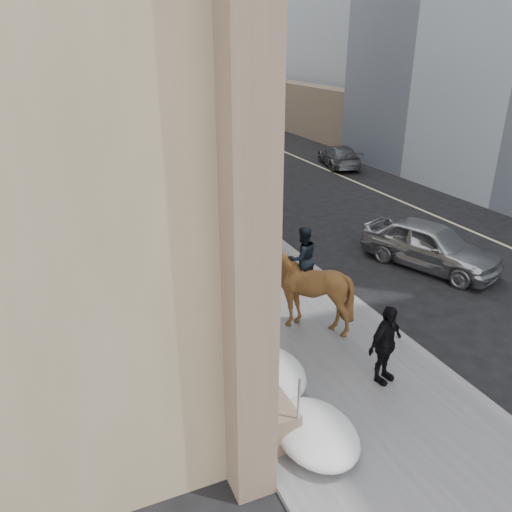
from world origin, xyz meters
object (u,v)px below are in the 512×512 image
(mounted_horse_right, at_px, (304,285))
(car_silver, at_px, (430,245))
(mounted_horse_left, at_px, (226,300))
(car_grey, at_px, (339,156))
(pedestrian, at_px, (385,345))

(mounted_horse_right, relative_size, car_silver, 0.59)
(mounted_horse_left, distance_m, car_grey, 20.63)
(car_silver, xyz_separation_m, car_grey, (5.24, 14.30, -0.15))
(mounted_horse_right, xyz_separation_m, pedestrian, (0.55, -2.81, -0.29))
(car_silver, bearing_deg, mounted_horse_right, 176.95)
(mounted_horse_left, bearing_deg, car_silver, -146.80)
(car_silver, distance_m, car_grey, 15.23)
(car_silver, relative_size, car_grey, 1.05)
(car_grey, bearing_deg, pedestrian, 76.07)
(mounted_horse_left, bearing_deg, car_grey, -107.48)
(mounted_horse_right, height_order, car_grey, mounted_horse_right)
(car_grey, bearing_deg, mounted_horse_right, 70.69)
(mounted_horse_right, distance_m, car_silver, 6.29)
(mounted_horse_right, relative_size, pedestrian, 1.49)
(car_grey, bearing_deg, mounted_horse_left, 65.36)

